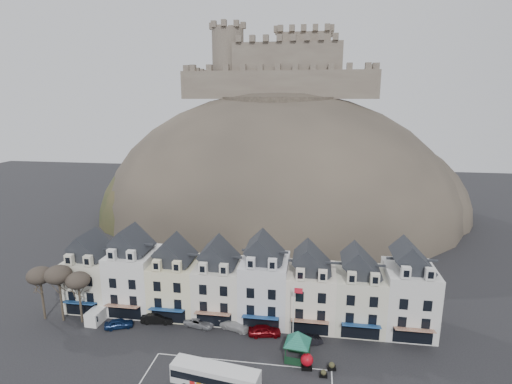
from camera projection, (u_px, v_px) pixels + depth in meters
coach_bay_markings at (236, 382)px, 46.22m from camera, size 22.00×7.50×0.01m
townhouse_terrace at (243, 283)px, 59.45m from camera, size 54.40×9.35×11.80m
castle_hill at (281, 216)px, 111.48m from camera, size 100.00×76.00×68.00m
castle at (283, 68)px, 109.17m from camera, size 50.20×22.20×22.00m
tree_left_far at (40, 276)px, 58.08m from camera, size 3.61×3.61×8.24m
tree_left_mid at (58, 275)px, 57.56m from camera, size 3.78×3.78×8.64m
tree_left_near at (78, 281)px, 57.28m from camera, size 3.43×3.43×7.84m
bus at (215, 377)px, 44.80m from camera, size 10.43×3.87×2.88m
bus_shelter at (298, 337)px, 49.63m from camera, size 6.23×6.23×3.98m
red_buoy at (307, 361)px, 48.49m from camera, size 1.54×1.54×1.91m
flagpole at (294, 311)px, 52.65m from camera, size 1.21×0.13×8.33m
white_van at (99, 314)px, 59.04m from camera, size 2.12×4.46×1.99m
planter_west at (323, 374)px, 47.03m from camera, size 0.94×0.65×0.93m
planter_east at (332, 366)px, 48.25m from camera, size 1.08×0.72×1.03m
car_navy at (119, 323)px, 57.12m from camera, size 4.29×3.01×1.36m
car_black at (158, 318)px, 58.43m from camera, size 4.83×2.10×1.54m
car_silver at (199, 322)px, 57.54m from camera, size 4.70×2.89×1.23m
car_white at (235, 325)px, 56.77m from camera, size 4.80×3.09×1.29m
car_maroon at (265, 331)px, 55.21m from camera, size 4.78×2.62×1.54m
car_charcoal at (308, 340)px, 53.23m from camera, size 4.19×2.89×1.31m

